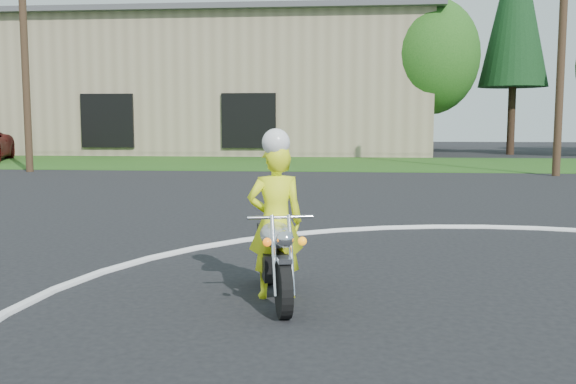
{
  "coord_description": "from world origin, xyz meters",
  "views": [
    {
      "loc": [
        -2.51,
        -3.05,
        1.98
      ],
      "look_at": [
        -3.26,
        4.88,
        1.1
      ],
      "focal_mm": 40.0,
      "sensor_mm": 36.0,
      "label": 1
    }
  ],
  "objects": [
    {
      "name": "grass_strip",
      "position": [
        0.0,
        27.0,
        0.01
      ],
      "size": [
        120.0,
        10.0,
        0.02
      ],
      "primitive_type": "cube",
      "color": "#1E4714",
      "rests_on": "ground"
    },
    {
      "name": "primary_motorcycle",
      "position": [
        -3.3,
        3.85,
        0.5
      ],
      "size": [
        0.74,
        1.92,
        1.03
      ],
      "rotation": [
        0.0,
        0.0,
        0.25
      ],
      "color": "black",
      "rests_on": "ground"
    },
    {
      "name": "rider_primary_grp",
      "position": [
        -3.32,
        3.98,
        0.92
      ],
      "size": [
        0.71,
        0.56,
        1.9
      ],
      "rotation": [
        0.0,
        0.0,
        0.25
      ],
      "color": "#F1FF1A",
      "rests_on": "ground"
    },
    {
      "name": "warehouse",
      "position": [
        -18.0,
        39.99,
        4.16
      ],
      "size": [
        41.0,
        17.0,
        8.3
      ],
      "color": "tan",
      "rests_on": "ground"
    },
    {
      "name": "utility_poles",
      "position": [
        5.0,
        21.0,
        5.2
      ],
      "size": [
        41.6,
        1.12,
        10.0
      ],
      "color": "#473321",
      "rests_on": "ground"
    }
  ]
}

